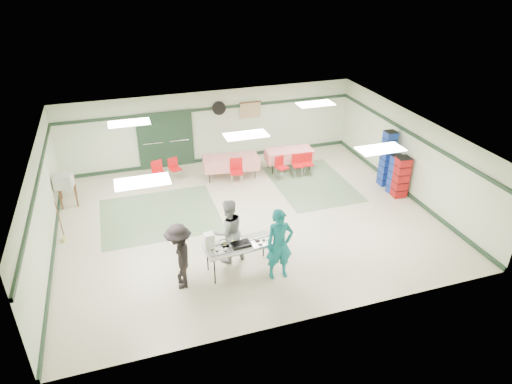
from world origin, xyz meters
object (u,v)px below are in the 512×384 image
object	(u,v)px
dining_table_b	(231,162)
chair_a	(297,163)
volunteer_grey	(228,231)
chair_d	(236,169)
office_printer	(64,181)
chair_c	(307,161)
chair_b	(281,165)
crate_stack_blue_b	(397,175)
crate_stack_blue_a	(387,159)
serving_table	(240,246)
crate_stack_red	(401,177)
chair_loose_b	(158,170)
volunteer_teal	(280,245)
volunteer_dark	(180,256)
chair_loose_a	(174,166)
dining_table_a	(289,154)
broom	(60,220)
printer_table	(66,185)

from	to	relation	value
dining_table_b	chair_a	distance (m)	2.37
volunteer_grey	dining_table_b	size ratio (longest dim) A/B	0.88
chair_d	office_printer	size ratio (longest dim) A/B	1.75
chair_c	chair_d	world-z (taller)	chair_d
chair_b	crate_stack_blue_b	distance (m)	3.92
chair_c	office_printer	bearing A→B (deg)	-171.21
chair_b	chair_c	world-z (taller)	chair_b
chair_d	crate_stack_blue_a	world-z (taller)	crate_stack_blue_a
serving_table	chair_a	distance (m)	5.78
crate_stack_red	chair_loose_b	bearing A→B (deg)	155.70
volunteer_teal	dining_table_b	bearing A→B (deg)	89.41
volunteer_dark	office_printer	world-z (taller)	volunteer_dark
crate_stack_blue_b	chair_c	bearing A→B (deg)	134.11
volunteer_teal	chair_d	xyz separation A→B (m)	(0.37, 5.17, -0.37)
chair_loose_a	volunteer_dark	bearing A→B (deg)	-116.02
dining_table_a	chair_a	world-z (taller)	chair_a
crate_stack_blue_a	broom	size ratio (longest dim) A/B	1.53
crate_stack_red	crate_stack_blue_a	bearing A→B (deg)	90.00
chair_loose_a	crate_stack_blue_a	distance (m)	7.32
dining_table_b	chair_a	bearing A→B (deg)	-7.22
volunteer_dark	chair_d	xyz separation A→B (m)	(2.73, 4.79, -0.29)
chair_a	crate_stack_red	xyz separation A→B (m)	(2.57, -2.48, 0.21)
dining_table_b	chair_c	bearing A→B (deg)	-5.24
chair_loose_b	printer_table	bearing A→B (deg)	174.65
dining_table_b	chair_c	world-z (taller)	chair_c
dining_table_b	chair_loose_a	world-z (taller)	chair_loose_a
dining_table_b	broom	bearing A→B (deg)	-149.67
printer_table	office_printer	distance (m)	0.49
volunteer_grey	chair_c	distance (m)	5.77
office_printer	crate_stack_red	bearing A→B (deg)	-5.18
volunteer_dark	chair_a	xyz separation A→B (m)	(4.98, 4.77, -0.37)
chair_a	printer_table	size ratio (longest dim) A/B	0.84
printer_table	office_printer	bearing A→B (deg)	-94.97
office_printer	chair_a	bearing A→B (deg)	8.35
volunteer_grey	crate_stack_blue_b	distance (m)	6.48
crate_stack_blue_a	crate_stack_blue_b	size ratio (longest dim) A/B	1.46
chair_b	chair_d	xyz separation A→B (m)	(-1.62, 0.02, 0.08)
serving_table	dining_table_b	size ratio (longest dim) A/B	0.91
volunteer_dark	office_printer	bearing A→B (deg)	-142.94
dining_table_a	printer_table	size ratio (longest dim) A/B	1.87
volunteer_teal	dining_table_b	size ratio (longest dim) A/B	0.93
chair_d	crate_stack_red	xyz separation A→B (m)	(4.82, -2.49, 0.13)
chair_c	broom	distance (m)	8.40
printer_table	office_printer	world-z (taller)	office_printer
chair_c	crate_stack_blue_a	bearing A→B (deg)	-27.65
chair_b	dining_table_a	bearing A→B (deg)	26.69
crate_stack_red	printer_table	world-z (taller)	crate_stack_red
volunteer_grey	chair_d	distance (m)	4.37
dining_table_a	chair_c	xyz separation A→B (m)	(0.48, -0.57, -0.09)
volunteer_dark	chair_loose_a	size ratio (longest dim) A/B	2.19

